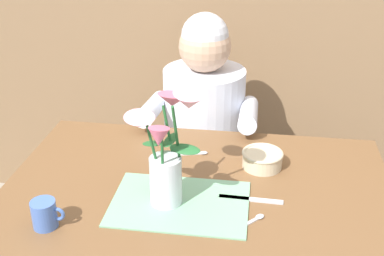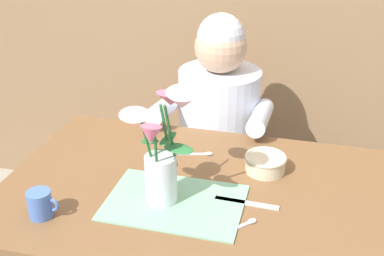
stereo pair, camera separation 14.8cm
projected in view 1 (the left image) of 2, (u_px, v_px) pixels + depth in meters
name	position (u px, v px, depth m)	size (l,w,h in m)	color
dining_table	(197.00, 214.00, 1.56)	(1.20, 0.80, 0.74)	brown
seated_person	(204.00, 144.00, 2.15)	(0.45, 0.47, 1.14)	#4C4C56
striped_placemat	(180.00, 203.00, 1.44)	(0.40, 0.28, 0.01)	#7AB289
flower_vase	(167.00, 150.00, 1.37)	(0.25, 0.26, 0.37)	silver
ceramic_bowl	(262.00, 159.00, 1.62)	(0.14, 0.14, 0.06)	beige
dinner_knife	(251.00, 199.00, 1.46)	(0.19, 0.02, 0.01)	silver
ceramic_mug	(45.00, 214.00, 1.33)	(0.09, 0.07, 0.08)	#476BB7
spoon_0	(196.00, 153.00, 1.70)	(0.12, 0.04, 0.01)	silver
spoon_1	(253.00, 220.00, 1.36)	(0.09, 0.10, 0.01)	silver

